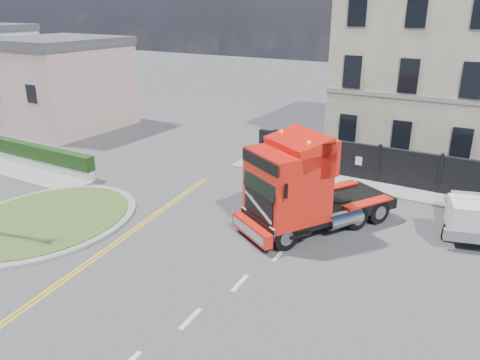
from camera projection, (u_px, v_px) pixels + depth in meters
The scene contains 11 objects.
ground at pixel (219, 232), 19.31m from camera, with size 120.00×120.00×0.00m, color #424244.
traffic_island at pixel (46, 220), 20.22m from camera, with size 6.80×6.80×0.17m.
hedge_wall at pixel (42, 157), 26.48m from camera, with size 8.00×0.55×1.35m.
pavement_side at pixel (27, 174), 25.84m from camera, with size 8.50×1.80×0.10m, color gray.
seaside_bldg_pink at pixel (61, 87), 35.07m from camera, with size 8.00×8.00×6.00m, color #C29D97.
seaside_bldg_cream at pixel (19, 82), 40.69m from camera, with size 9.00×8.00×5.00m, color beige.
hoarding_fence at pixel (430, 174), 23.05m from camera, with size 18.80×0.25×2.00m.
georgian_building at pixel (455, 59), 27.66m from camera, with size 12.30×10.30×12.80m.
pavement_far at pixel (412, 195), 22.92m from camera, with size 20.00×1.60×0.12m, color gray.
truck at pixel (300, 190), 18.88m from camera, with size 5.54×7.09×4.04m.
flatbed_pickup at pixel (472, 217), 18.44m from camera, with size 2.79×4.58×1.76m.
Camera 1 is at (9.60, -14.43, 8.81)m, focal length 35.00 mm.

